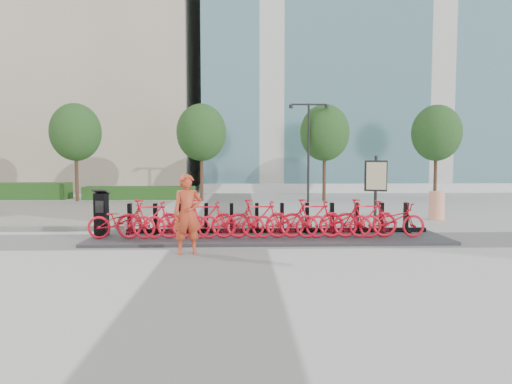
{
  "coord_description": "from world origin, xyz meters",
  "views": [
    {
      "loc": [
        0.52,
        -12.08,
        2.15
      ],
      "look_at": [
        1.0,
        1.5,
        1.2
      ],
      "focal_mm": 32.0,
      "sensor_mm": 36.0,
      "label": 1
    }
  ],
  "objects_px": {
    "bike_0": "(122,221)",
    "worker_red": "(188,214)",
    "construction_barrel": "(437,206)",
    "map_sign": "(376,179)",
    "kiosk": "(101,213)"
  },
  "relations": [
    {
      "from": "bike_0",
      "to": "map_sign",
      "type": "bearing_deg",
      "value": -67.43
    },
    {
      "from": "bike_0",
      "to": "kiosk",
      "type": "distance_m",
      "value": 0.9
    },
    {
      "from": "map_sign",
      "to": "construction_barrel",
      "type": "bearing_deg",
      "value": 37.35
    },
    {
      "from": "bike_0",
      "to": "worker_red",
      "type": "relative_size",
      "value": 0.97
    },
    {
      "from": "kiosk",
      "to": "map_sign",
      "type": "distance_m",
      "value": 8.85
    },
    {
      "from": "map_sign",
      "to": "bike_0",
      "type": "bearing_deg",
      "value": -139.37
    },
    {
      "from": "worker_red",
      "to": "map_sign",
      "type": "xyz_separation_m",
      "value": [
        5.8,
        4.8,
        0.6
      ]
    },
    {
      "from": "construction_barrel",
      "to": "worker_red",
      "type": "bearing_deg",
      "value": -145.65
    },
    {
      "from": "bike_0",
      "to": "construction_barrel",
      "type": "bearing_deg",
      "value": -68.23
    },
    {
      "from": "worker_red",
      "to": "construction_barrel",
      "type": "bearing_deg",
      "value": 23.16
    },
    {
      "from": "kiosk",
      "to": "map_sign",
      "type": "bearing_deg",
      "value": 26.49
    },
    {
      "from": "map_sign",
      "to": "kiosk",
      "type": "bearing_deg",
      "value": -144.44
    },
    {
      "from": "construction_barrel",
      "to": "map_sign",
      "type": "relative_size",
      "value": 0.45
    },
    {
      "from": "kiosk",
      "to": "construction_barrel",
      "type": "relative_size",
      "value": 1.24
    },
    {
      "from": "kiosk",
      "to": "bike_0",
      "type": "bearing_deg",
      "value": -29.73
    }
  ]
}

